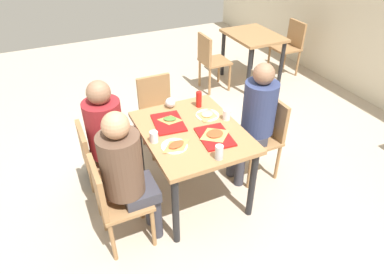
{
  "coord_description": "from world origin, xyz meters",
  "views": [
    {
      "loc": [
        2.28,
        -1.06,
        2.46
      ],
      "look_at": [
        0.0,
        0.0,
        0.69
      ],
      "focal_mm": 31.97,
      "sensor_mm": 36.0,
      "label": 1
    }
  ],
  "objects": [
    {
      "name": "background_table",
      "position": [
        -1.97,
        1.95,
        0.64
      ],
      "size": [
        0.9,
        0.7,
        0.77
      ],
      "color": "#9E7247",
      "rests_on": "ground_plane"
    },
    {
      "name": "pizza_slice_d",
      "position": [
        0.17,
        -0.22,
        0.79
      ],
      "size": [
        0.19,
        0.24,
        0.02
      ],
      "color": "#C68C47",
      "rests_on": "paper_plate_near_edge"
    },
    {
      "name": "chair_far_side",
      "position": [
        0.0,
        0.81,
        0.51
      ],
      "size": [
        0.4,
        0.4,
        0.86
      ],
      "color": "#9E7247",
      "rests_on": "ground_plane"
    },
    {
      "name": "paper_plate_near_edge",
      "position": [
        0.16,
        -0.24,
        0.77
      ],
      "size": [
        0.22,
        0.22,
        0.01
      ],
      "primitive_type": "cylinder",
      "color": "white",
      "rests_on": "main_table"
    },
    {
      "name": "handbag",
      "position": [
        -0.62,
        -0.83,
        0.14
      ],
      "size": [
        0.32,
        0.17,
        0.28
      ],
      "primitive_type": "cube",
      "rotation": [
        0.0,
        0.0,
        -0.02
      ],
      "color": "black",
      "rests_on": "ground_plane"
    },
    {
      "name": "background_chair_far",
      "position": [
        -1.97,
        2.68,
        0.51
      ],
      "size": [
        0.4,
        0.4,
        0.86
      ],
      "color": "#9E7247",
      "rests_on": "ground_plane"
    },
    {
      "name": "chair_left_end",
      "position": [
        -0.92,
        0.0,
        0.51
      ],
      "size": [
        0.4,
        0.4,
        0.86
      ],
      "color": "#9E7247",
      "rests_on": "ground_plane"
    },
    {
      "name": "soda_can",
      "position": [
        0.46,
        0.02,
        0.83
      ],
      "size": [
        0.07,
        0.07,
        0.12
      ],
      "primitive_type": "cylinder",
      "color": "#B7BCC6",
      "rests_on": "main_table"
    },
    {
      "name": "person_in_brown_jacket",
      "position": [
        0.27,
        -0.67,
        0.75
      ],
      "size": [
        0.32,
        0.42,
        1.27
      ],
      "color": "#383842",
      "rests_on": "ground_plane"
    },
    {
      "name": "foil_bundle",
      "position": [
        -0.46,
        -0.02,
        0.82
      ],
      "size": [
        0.1,
        0.1,
        0.1
      ],
      "primitive_type": "sphere",
      "color": "silver",
      "rests_on": "main_table"
    },
    {
      "name": "plastic_cup_b",
      "position": [
        0.03,
        -0.36,
        0.82
      ],
      "size": [
        0.07,
        0.07,
        0.1
      ],
      "primitive_type": "cylinder",
      "color": "white",
      "rests_on": "main_table"
    },
    {
      "name": "tray_red_far",
      "position": [
        0.19,
        0.13,
        0.78
      ],
      "size": [
        0.38,
        0.29,
        0.02
      ],
      "primitive_type": "cube",
      "rotation": [
        0.0,
        0.0,
        -0.1
      ],
      "color": "#B21414",
      "rests_on": "main_table"
    },
    {
      "name": "main_table",
      "position": [
        0.0,
        0.0,
        0.66
      ],
      "size": [
        1.07,
        0.86,
        0.77
      ],
      "color": "#9E7247",
      "rests_on": "ground_plane"
    },
    {
      "name": "pizza_slice_a",
      "position": [
        -0.21,
        -0.12,
        0.79
      ],
      "size": [
        0.19,
        0.21,
        0.02
      ],
      "color": "#C68C47",
      "rests_on": "tray_red_near"
    },
    {
      "name": "chair_near_left",
      "position": [
        -0.27,
        -0.81,
        0.51
      ],
      "size": [
        0.4,
        0.4,
        0.86
      ],
      "color": "#9E7247",
      "rests_on": "ground_plane"
    },
    {
      "name": "plastic_cup_a",
      "position": [
        -0.03,
        0.36,
        0.82
      ],
      "size": [
        0.07,
        0.07,
        0.1
      ],
      "primitive_type": "cylinder",
      "color": "white",
      "rests_on": "main_table"
    },
    {
      "name": "ground_plane",
      "position": [
        0.0,
        0.0,
        -0.01
      ],
      "size": [
        10.0,
        10.0,
        0.02
      ],
      "primitive_type": "cube",
      "color": "#B7A893"
    },
    {
      "name": "person_far_side",
      "position": [
        -0.0,
        0.67,
        0.75
      ],
      "size": [
        0.32,
        0.42,
        1.27
      ],
      "color": "#383842",
      "rests_on": "ground_plane"
    },
    {
      "name": "background_chair_near",
      "position": [
        -1.97,
        1.21,
        0.51
      ],
      "size": [
        0.4,
        0.4,
        0.86
      ],
      "color": "#9E7247",
      "rests_on": "ground_plane"
    },
    {
      "name": "condiment_bottle",
      "position": [
        -0.35,
        0.24,
        0.85
      ],
      "size": [
        0.06,
        0.06,
        0.16
      ],
      "primitive_type": "cylinder",
      "color": "red",
      "rests_on": "main_table"
    },
    {
      "name": "pizza_slice_b",
      "position": [
        0.18,
        0.14,
        0.79
      ],
      "size": [
        0.19,
        0.22,
        0.02
      ],
      "color": "tan",
      "rests_on": "tray_red_far"
    },
    {
      "name": "person_in_red",
      "position": [
        -0.27,
        -0.67,
        0.75
      ],
      "size": [
        0.32,
        0.42,
        1.27
      ],
      "color": "#383842",
      "rests_on": "ground_plane"
    },
    {
      "name": "tray_red_near",
      "position": [
        -0.19,
        -0.15,
        0.78
      ],
      "size": [
        0.39,
        0.3,
        0.02
      ],
      "primitive_type": "cube",
      "rotation": [
        0.0,
        0.0,
        -0.12
      ],
      "color": "#B21414",
      "rests_on": "main_table"
    },
    {
      "name": "paper_plate_center",
      "position": [
        -0.16,
        0.24,
        0.77
      ],
      "size": [
        0.22,
        0.22,
        0.01
      ],
      "primitive_type": "cylinder",
      "color": "white",
      "rests_on": "main_table"
    },
    {
      "name": "chair_near_right",
      "position": [
        0.27,
        -0.81,
        0.51
      ],
      "size": [
        0.4,
        0.4,
        0.86
      ],
      "color": "#9E7247",
      "rests_on": "ground_plane"
    },
    {
      "name": "pizza_slice_c",
      "position": [
        -0.16,
        0.23,
        0.79
      ],
      "size": [
        0.24,
        0.24,
        0.02
      ],
      "color": "tan",
      "rests_on": "paper_plate_center"
    }
  ]
}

